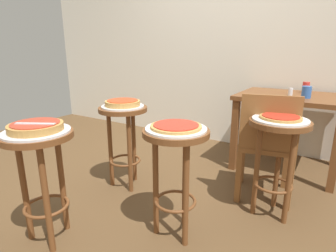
# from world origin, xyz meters

# --- Properties ---
(ground_plane) EXTENTS (6.00, 6.00, 0.00)m
(ground_plane) POSITION_xyz_m (0.00, 0.00, 0.00)
(ground_plane) COLOR brown
(back_wall) EXTENTS (6.00, 0.10, 3.00)m
(back_wall) POSITION_xyz_m (0.00, 1.65, 1.50)
(back_wall) COLOR silver
(back_wall) RESTS_ON ground_plane
(stool_foreground) EXTENTS (0.40, 0.40, 0.70)m
(stool_foreground) POSITION_xyz_m (-0.26, -0.77, 0.52)
(stool_foreground) COLOR brown
(stool_foreground) RESTS_ON ground_plane
(serving_plate_foreground) EXTENTS (0.37, 0.37, 0.01)m
(serving_plate_foreground) POSITION_xyz_m (-0.26, -0.77, 0.71)
(serving_plate_foreground) COLOR silver
(serving_plate_foreground) RESTS_ON stool_foreground
(pizza_foreground) EXTENTS (0.29, 0.29, 0.05)m
(pizza_foreground) POSITION_xyz_m (-0.26, -0.77, 0.73)
(pizza_foreground) COLOR #B78442
(pizza_foreground) RESTS_ON serving_plate_foreground
(stool_middle) EXTENTS (0.40, 0.40, 0.70)m
(stool_middle) POSITION_xyz_m (0.37, -0.30, 0.52)
(stool_middle) COLOR brown
(stool_middle) RESTS_ON ground_plane
(serving_plate_middle) EXTENTS (0.36, 0.36, 0.01)m
(serving_plate_middle) POSITION_xyz_m (0.37, -0.30, 0.71)
(serving_plate_middle) COLOR silver
(serving_plate_middle) RESTS_ON stool_middle
(pizza_middle) EXTENTS (0.30, 0.30, 0.02)m
(pizza_middle) POSITION_xyz_m (0.37, -0.30, 0.72)
(pizza_middle) COLOR tan
(pizza_middle) RESTS_ON serving_plate_middle
(stool_leftside) EXTENTS (0.40, 0.40, 0.70)m
(stool_leftside) POSITION_xyz_m (-0.33, 0.03, 0.52)
(stool_leftside) COLOR brown
(stool_leftside) RESTS_ON ground_plane
(serving_plate_leftside) EXTENTS (0.35, 0.35, 0.01)m
(serving_plate_leftside) POSITION_xyz_m (-0.33, 0.03, 0.71)
(serving_plate_leftside) COLOR silver
(serving_plate_leftside) RESTS_ON stool_leftside
(pizza_leftside) EXTENTS (0.28, 0.28, 0.05)m
(pizza_leftside) POSITION_xyz_m (-0.33, 0.03, 0.73)
(pizza_leftside) COLOR tan
(pizza_leftside) RESTS_ON serving_plate_leftside
(stool_rear) EXTENTS (0.40, 0.40, 0.70)m
(stool_rear) POSITION_xyz_m (0.84, 0.25, 0.52)
(stool_rear) COLOR brown
(stool_rear) RESTS_ON ground_plane
(serving_plate_rear) EXTENTS (0.36, 0.36, 0.01)m
(serving_plate_rear) POSITION_xyz_m (0.84, 0.25, 0.71)
(serving_plate_rear) COLOR silver
(serving_plate_rear) RESTS_ON stool_rear
(pizza_rear) EXTENTS (0.27, 0.27, 0.02)m
(pizza_rear) POSITION_xyz_m (0.84, 0.25, 0.72)
(pizza_rear) COLOR #B78442
(pizza_rear) RESTS_ON serving_plate_rear
(dining_table) EXTENTS (0.95, 0.75, 0.74)m
(dining_table) POSITION_xyz_m (0.77, 1.18, 0.62)
(dining_table) COLOR brown
(dining_table) RESTS_ON ground_plane
(cup_near_edge) EXTENTS (0.08, 0.08, 0.10)m
(cup_near_edge) POSITION_xyz_m (0.90, 1.05, 0.79)
(cup_near_edge) COLOR #3360B2
(cup_near_edge) RESTS_ON dining_table
(cup_far_edge) EXTENTS (0.07, 0.07, 0.11)m
(cup_far_edge) POSITION_xyz_m (0.86, 1.38, 0.79)
(cup_far_edge) COLOR red
(cup_far_edge) RESTS_ON dining_table
(condiment_shaker) EXTENTS (0.04, 0.04, 0.07)m
(condiment_shaker) POSITION_xyz_m (0.76, 1.12, 0.77)
(condiment_shaker) COLOR white
(condiment_shaker) RESTS_ON dining_table
(wooden_chair) EXTENTS (0.48, 0.48, 0.85)m
(wooden_chair) POSITION_xyz_m (0.74, 0.44, 0.47)
(wooden_chair) COLOR brown
(wooden_chair) RESTS_ON ground_plane
(pizza_server_knife) EXTENTS (0.20, 0.13, 0.01)m
(pizza_server_knife) POSITION_xyz_m (-0.23, -0.79, 0.76)
(pizza_server_knife) COLOR silver
(pizza_server_knife) RESTS_ON pizza_foreground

